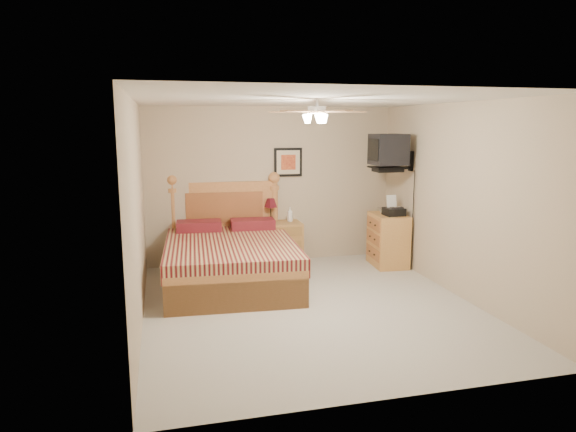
# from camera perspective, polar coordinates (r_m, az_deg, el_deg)

# --- Properties ---
(floor) EXTENTS (4.50, 4.50, 0.00)m
(floor) POSITION_cam_1_polar(r_m,az_deg,el_deg) (6.45, 2.49, -9.99)
(floor) COLOR #ACA79B
(floor) RESTS_ON ground
(ceiling) EXTENTS (4.00, 4.50, 0.04)m
(ceiling) POSITION_cam_1_polar(r_m,az_deg,el_deg) (6.06, 2.67, 12.79)
(ceiling) COLOR white
(ceiling) RESTS_ON ground
(wall_back) EXTENTS (4.00, 0.04, 2.50)m
(wall_back) POSITION_cam_1_polar(r_m,az_deg,el_deg) (8.30, -1.84, 3.42)
(wall_back) COLOR tan
(wall_back) RESTS_ON ground
(wall_front) EXTENTS (4.00, 0.04, 2.50)m
(wall_front) POSITION_cam_1_polar(r_m,az_deg,el_deg) (4.07, 11.61, -3.83)
(wall_front) COLOR tan
(wall_front) RESTS_ON ground
(wall_left) EXTENTS (0.04, 4.50, 2.50)m
(wall_left) POSITION_cam_1_polar(r_m,az_deg,el_deg) (5.89, -16.42, 0.27)
(wall_left) COLOR tan
(wall_left) RESTS_ON ground
(wall_right) EXTENTS (0.04, 4.50, 2.50)m
(wall_right) POSITION_cam_1_polar(r_m,az_deg,el_deg) (6.96, 18.57, 1.61)
(wall_right) COLOR tan
(wall_right) RESTS_ON ground
(bed) EXTENTS (1.86, 2.37, 1.47)m
(bed) POSITION_cam_1_polar(r_m,az_deg,el_deg) (7.14, -6.47, -1.91)
(bed) COLOR #B7753B
(bed) RESTS_ON ground
(nightstand) EXTENTS (0.64, 0.48, 0.68)m
(nightstand) POSITION_cam_1_polar(r_m,az_deg,el_deg) (8.24, -0.76, -3.04)
(nightstand) COLOR olive
(nightstand) RESTS_ON ground
(table_lamp) EXTENTS (0.27, 0.27, 0.38)m
(table_lamp) POSITION_cam_1_polar(r_m,az_deg,el_deg) (8.17, -1.92, 0.65)
(table_lamp) COLOR #59111C
(table_lamp) RESTS_ON nightstand
(lotion_bottle) EXTENTS (0.10, 0.10, 0.23)m
(lotion_bottle) POSITION_cam_1_polar(r_m,az_deg,el_deg) (8.20, 0.22, 0.17)
(lotion_bottle) COLOR white
(lotion_bottle) RESTS_ON nightstand
(framed_picture) EXTENTS (0.46, 0.04, 0.46)m
(framed_picture) POSITION_cam_1_polar(r_m,az_deg,el_deg) (8.30, 0.01, 6.00)
(framed_picture) COLOR black
(framed_picture) RESTS_ON wall_back
(dresser) EXTENTS (0.54, 0.74, 0.83)m
(dresser) POSITION_cam_1_polar(r_m,az_deg,el_deg) (8.29, 11.06, -2.63)
(dresser) COLOR #BB743A
(dresser) RESTS_ON ground
(fax_machine) EXTENTS (0.29, 0.31, 0.31)m
(fax_machine) POSITION_cam_1_polar(r_m,az_deg,el_deg) (8.10, 11.70, 1.14)
(fax_machine) COLOR black
(fax_machine) RESTS_ON dresser
(magazine_lower) EXTENTS (0.29, 0.34, 0.03)m
(magazine_lower) POSITION_cam_1_polar(r_m,az_deg,el_deg) (8.41, 10.17, 0.54)
(magazine_lower) COLOR #C0B499
(magazine_lower) RESTS_ON dresser
(magazine_upper) EXTENTS (0.25, 0.31, 0.02)m
(magazine_upper) POSITION_cam_1_polar(r_m,az_deg,el_deg) (8.42, 10.12, 0.73)
(magazine_upper) COLOR gray
(magazine_upper) RESTS_ON magazine_lower
(wall_tv) EXTENTS (0.56, 0.46, 0.58)m
(wall_tv) POSITION_cam_1_polar(r_m,az_deg,el_deg) (7.96, 12.07, 6.97)
(wall_tv) COLOR black
(wall_tv) RESTS_ON wall_right
(ceiling_fan) EXTENTS (1.14, 1.14, 0.28)m
(ceiling_fan) POSITION_cam_1_polar(r_m,az_deg,el_deg) (5.87, 3.23, 11.51)
(ceiling_fan) COLOR white
(ceiling_fan) RESTS_ON ceiling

